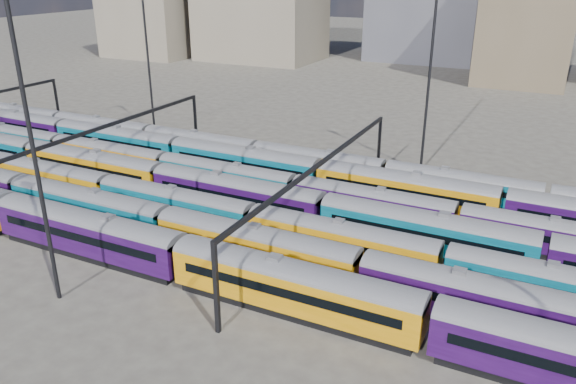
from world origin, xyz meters
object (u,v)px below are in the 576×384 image
at_px(rake_0, 88,229).
at_px(rake_2, 252,218).
at_px(mast_2, 32,143).
at_px(rake_1, 361,268).

xyz_separation_m(rake_0, rake_2, (12.62, 10.00, -0.35)).
relative_size(rake_0, mast_2, 6.04).
height_order(rake_0, rake_1, rake_0).
height_order(rake_2, mast_2, mast_2).
bearing_deg(rake_0, mast_2, -66.21).
bearing_deg(rake_2, rake_0, -141.60).
bearing_deg(rake_0, rake_2, 38.40).
height_order(rake_1, mast_2, mast_2).
distance_m(rake_0, rake_1, 26.68).
xyz_separation_m(rake_0, mast_2, (3.09, -7.00, 11.11)).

